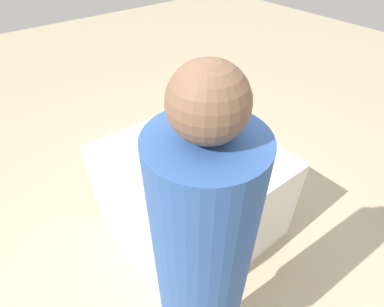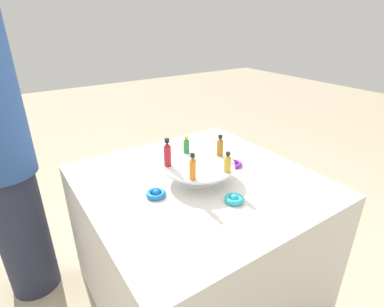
{
  "view_description": "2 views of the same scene",
  "coord_description": "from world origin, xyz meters",
  "px_view_note": "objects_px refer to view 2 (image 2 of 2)",
  "views": [
    {
      "loc": [
        -1.18,
        0.92,
        2.02
      ],
      "look_at": [
        -0.14,
        0.1,
        0.91
      ],
      "focal_mm": 28.0,
      "sensor_mm": 36.0,
      "label": 1
    },
    {
      "loc": [
        -0.74,
        -1.05,
        1.47
      ],
      "look_at": [
        -0.03,
        0.02,
        0.88
      ],
      "focal_mm": 28.0,
      "sensor_mm": 36.0,
      "label": 2
    }
  ],
  "objects_px": {
    "bottle_red": "(167,154)",
    "ribbon_bow_teal": "(234,199)",
    "bottle_amber": "(220,146)",
    "ribbon_bow_gold": "(171,160)",
    "bottle_gold": "(228,163)",
    "bottle_green": "(186,145)",
    "display_stand": "(199,169)",
    "bottle_orange": "(193,168)",
    "ribbon_bow_blue": "(156,194)",
    "ribbon_bow_purple": "(234,164)"
  },
  "relations": [
    {
      "from": "bottle_orange",
      "to": "bottle_amber",
      "type": "relative_size",
      "value": 1.12
    },
    {
      "from": "display_stand",
      "to": "ribbon_bow_blue",
      "type": "xyz_separation_m",
      "value": [
        -0.24,
        -0.02,
        -0.05
      ]
    },
    {
      "from": "display_stand",
      "to": "bottle_red",
      "type": "relative_size",
      "value": 2.53
    },
    {
      "from": "bottle_orange",
      "to": "bottle_amber",
      "type": "bearing_deg",
      "value": 26.68
    },
    {
      "from": "bottle_red",
      "to": "bottle_amber",
      "type": "bearing_deg",
      "value": -9.32
    },
    {
      "from": "ribbon_bow_blue",
      "to": "ribbon_bow_gold",
      "type": "xyz_separation_m",
      "value": [
        0.23,
        0.26,
        -0.0
      ]
    },
    {
      "from": "bottle_green",
      "to": "ribbon_bow_purple",
      "type": "bearing_deg",
      "value": -30.32
    },
    {
      "from": "bottle_gold",
      "to": "ribbon_bow_blue",
      "type": "xyz_separation_m",
      "value": [
        -0.31,
        0.11,
        -0.12
      ]
    },
    {
      "from": "bottle_orange",
      "to": "ribbon_bow_purple",
      "type": "height_order",
      "value": "bottle_orange"
    },
    {
      "from": "ribbon_bow_gold",
      "to": "bottle_amber",
      "type": "bearing_deg",
      "value": -53.5
    },
    {
      "from": "ribbon_bow_purple",
      "to": "ribbon_bow_gold",
      "type": "height_order",
      "value": "ribbon_bow_purple"
    },
    {
      "from": "display_stand",
      "to": "bottle_green",
      "type": "distance_m",
      "value": 0.16
    },
    {
      "from": "bottle_green",
      "to": "display_stand",
      "type": "bearing_deg",
      "value": -99.32
    },
    {
      "from": "bottle_red",
      "to": "ribbon_bow_teal",
      "type": "height_order",
      "value": "bottle_red"
    },
    {
      "from": "bottle_red",
      "to": "ribbon_bow_teal",
      "type": "xyz_separation_m",
      "value": [
        0.15,
        -0.31,
        -0.13
      ]
    },
    {
      "from": "display_stand",
      "to": "bottle_red",
      "type": "distance_m",
      "value": 0.17
    },
    {
      "from": "bottle_red",
      "to": "bottle_orange",
      "type": "relative_size",
      "value": 1.12
    },
    {
      "from": "display_stand",
      "to": "ribbon_bow_teal",
      "type": "relative_size",
      "value": 4.06
    },
    {
      "from": "display_stand",
      "to": "bottle_gold",
      "type": "relative_size",
      "value": 3.64
    },
    {
      "from": "bottle_orange",
      "to": "ribbon_bow_teal",
      "type": "bearing_deg",
      "value": -48.69
    },
    {
      "from": "bottle_green",
      "to": "ribbon_bow_teal",
      "type": "bearing_deg",
      "value": -90.95
    },
    {
      "from": "ribbon_bow_teal",
      "to": "ribbon_bow_purple",
      "type": "xyz_separation_m",
      "value": [
        0.23,
        0.26,
        -0.0
      ]
    },
    {
      "from": "bottle_green",
      "to": "bottle_amber",
      "type": "bearing_deg",
      "value": -45.32
    },
    {
      "from": "display_stand",
      "to": "ribbon_bow_blue",
      "type": "height_order",
      "value": "display_stand"
    },
    {
      "from": "display_stand",
      "to": "bottle_amber",
      "type": "relative_size",
      "value": 3.17
    },
    {
      "from": "bottle_gold",
      "to": "bottle_green",
      "type": "bearing_deg",
      "value": 98.68
    },
    {
      "from": "bottle_gold",
      "to": "ribbon_bow_purple",
      "type": "relative_size",
      "value": 1.07
    },
    {
      "from": "display_stand",
      "to": "ribbon_bow_purple",
      "type": "height_order",
      "value": "display_stand"
    },
    {
      "from": "bottle_orange",
      "to": "ribbon_bow_teal",
      "type": "height_order",
      "value": "bottle_orange"
    },
    {
      "from": "display_stand",
      "to": "bottle_orange",
      "type": "bearing_deg",
      "value": -135.32
    },
    {
      "from": "ribbon_bow_blue",
      "to": "ribbon_bow_teal",
      "type": "bearing_deg",
      "value": -40.89
    },
    {
      "from": "ribbon_bow_blue",
      "to": "ribbon_bow_purple",
      "type": "bearing_deg",
      "value": 4.11
    },
    {
      "from": "bottle_green",
      "to": "ribbon_bow_teal",
      "type": "relative_size",
      "value": 1.06
    },
    {
      "from": "bottle_green",
      "to": "bottle_orange",
      "type": "bearing_deg",
      "value": -117.32
    },
    {
      "from": "ribbon_bow_teal",
      "to": "ribbon_bow_gold",
      "type": "distance_m",
      "value": 0.49
    },
    {
      "from": "display_stand",
      "to": "bottle_orange",
      "type": "height_order",
      "value": "bottle_orange"
    },
    {
      "from": "bottle_gold",
      "to": "ribbon_bow_blue",
      "type": "relative_size",
      "value": 1.06
    },
    {
      "from": "bottle_red",
      "to": "ribbon_bow_blue",
      "type": "bearing_deg",
      "value": -142.73
    },
    {
      "from": "ribbon_bow_teal",
      "to": "bottle_amber",
      "type": "bearing_deg",
      "value": 64.17
    },
    {
      "from": "bottle_amber",
      "to": "ribbon_bow_teal",
      "type": "distance_m",
      "value": 0.32
    },
    {
      "from": "bottle_orange",
      "to": "ribbon_bow_blue",
      "type": "distance_m",
      "value": 0.21
    },
    {
      "from": "bottle_green",
      "to": "bottle_red",
      "type": "height_order",
      "value": "bottle_red"
    },
    {
      "from": "bottle_amber",
      "to": "ribbon_bow_gold",
      "type": "relative_size",
      "value": 1.35
    },
    {
      "from": "bottle_gold",
      "to": "ribbon_bow_teal",
      "type": "height_order",
      "value": "bottle_gold"
    },
    {
      "from": "bottle_orange",
      "to": "ribbon_bow_gold",
      "type": "bearing_deg",
      "value": 75.84
    },
    {
      "from": "ribbon_bow_purple",
      "to": "ribbon_bow_blue",
      "type": "bearing_deg",
      "value": -175.89
    },
    {
      "from": "bottle_red",
      "to": "ribbon_bow_purple",
      "type": "height_order",
      "value": "bottle_red"
    },
    {
      "from": "ribbon_bow_blue",
      "to": "ribbon_bow_teal",
      "type": "xyz_separation_m",
      "value": [
        0.26,
        -0.23,
        0.0
      ]
    },
    {
      "from": "display_stand",
      "to": "bottle_orange",
      "type": "xyz_separation_m",
      "value": [
        -0.11,
        -0.1,
        0.08
      ]
    },
    {
      "from": "bottle_orange",
      "to": "ribbon_bow_teal",
      "type": "xyz_separation_m",
      "value": [
        0.12,
        -0.14,
        -0.13
      ]
    }
  ]
}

